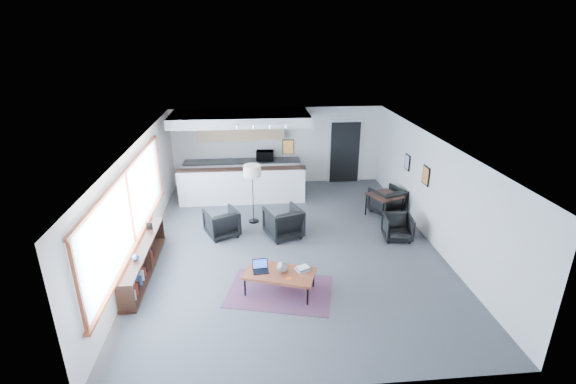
{
  "coord_description": "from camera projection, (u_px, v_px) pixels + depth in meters",
  "views": [
    {
      "loc": [
        -0.89,
        -9.15,
        4.98
      ],
      "look_at": [
        -0.02,
        0.4,
        1.23
      ],
      "focal_mm": 26.0,
      "sensor_mm": 36.0,
      "label": 1
    }
  ],
  "objects": [
    {
      "name": "laptop",
      "position": [
        260.0,
        267.0,
        8.38
      ],
      "size": [
        0.33,
        0.28,
        0.22
      ],
      "rotation": [
        0.0,
        0.0,
        0.08
      ],
      "color": "black",
      "rests_on": "coffee_table"
    },
    {
      "name": "floor_lamp",
      "position": [
        252.0,
        173.0,
        11.07
      ],
      "size": [
        0.54,
        0.54,
        1.64
      ],
      "rotation": [
        0.0,
        0.0,
        0.16
      ],
      "color": "black",
      "rests_on": "floor"
    },
    {
      "name": "console",
      "position": [
        143.0,
        260.0,
        9.0
      ],
      "size": [
        0.35,
        3.0,
        0.8
      ],
      "color": "black",
      "rests_on": "floor"
    },
    {
      "name": "dining_chair_near",
      "position": [
        398.0,
        228.0,
        10.52
      ],
      "size": [
        0.63,
        0.6,
        0.59
      ],
      "primitive_type": "imported",
      "rotation": [
        0.0,
        0.0,
        -0.1
      ],
      "color": "black",
      "rests_on": "floor"
    },
    {
      "name": "ceramic_pot",
      "position": [
        282.0,
        267.0,
        8.31
      ],
      "size": [
        0.22,
        0.22,
        0.22
      ],
      "rotation": [
        0.0,
        0.0,
        0.01
      ],
      "color": "gray",
      "rests_on": "coffee_table"
    },
    {
      "name": "armchair_right",
      "position": [
        283.0,
        221.0,
        10.61
      ],
      "size": [
        1.06,
        1.02,
        0.86
      ],
      "primitive_type": "imported",
      "rotation": [
        0.0,
        0.0,
        3.49
      ],
      "color": "black",
      "rests_on": "floor"
    },
    {
      "name": "microwave",
      "position": [
        265.0,
        154.0,
        13.78
      ],
      "size": [
        0.59,
        0.36,
        0.38
      ],
      "primitive_type": "imported",
      "rotation": [
        0.0,
        0.0,
        -0.08
      ],
      "color": "black",
      "rests_on": "kitchenette"
    },
    {
      "name": "book_stack",
      "position": [
        303.0,
        268.0,
        8.39
      ],
      "size": [
        0.34,
        0.31,
        0.09
      ],
      "rotation": [
        0.0,
        0.0,
        0.42
      ],
      "color": "silver",
      "rests_on": "coffee_table"
    },
    {
      "name": "window",
      "position": [
        130.0,
        210.0,
        8.72
      ],
      "size": [
        0.1,
        5.95,
        1.66
      ],
      "color": "#8CBFFF",
      "rests_on": "room"
    },
    {
      "name": "coaster",
      "position": [
        289.0,
        278.0,
        8.12
      ],
      "size": [
        0.11,
        0.11,
        0.01
      ],
      "rotation": [
        0.0,
        0.0,
        -0.18
      ],
      "color": "#E5590C",
      "rests_on": "coffee_table"
    },
    {
      "name": "track_light",
      "position": [
        261.0,
        125.0,
        11.45
      ],
      "size": [
        1.6,
        0.07,
        0.15
      ],
      "color": "silver",
      "rests_on": "room"
    },
    {
      "name": "dining_table",
      "position": [
        385.0,
        197.0,
        11.65
      ],
      "size": [
        1.05,
        1.05,
        0.67
      ],
      "rotation": [
        0.0,
        0.0,
        0.41
      ],
      "color": "black",
      "rests_on": "floor"
    },
    {
      "name": "room",
      "position": [
        290.0,
        195.0,
        9.9
      ],
      "size": [
        7.02,
        9.02,
        2.62
      ],
      "color": "#4A4A4D",
      "rests_on": "ground"
    },
    {
      "name": "doorway",
      "position": [
        345.0,
        152.0,
        14.28
      ],
      "size": [
        1.1,
        0.12,
        2.15
      ],
      "color": "black",
      "rests_on": "room"
    },
    {
      "name": "dining_chair_far",
      "position": [
        387.0,
        202.0,
        11.97
      ],
      "size": [
        0.89,
        0.86,
        0.72
      ],
      "primitive_type": "imported",
      "rotation": [
        0.0,
        0.0,
        3.52
      ],
      "color": "black",
      "rests_on": "floor"
    },
    {
      "name": "kitchenette",
      "position": [
        242.0,
        151.0,
        13.21
      ],
      "size": [
        4.2,
        1.96,
        2.6
      ],
      "color": "white",
      "rests_on": "floor"
    },
    {
      "name": "wall_art_upper",
      "position": [
        407.0,
        162.0,
        11.7
      ],
      "size": [
        0.03,
        0.34,
        0.44
      ],
      "color": "black",
      "rests_on": "room"
    },
    {
      "name": "wall_art_lower",
      "position": [
        426.0,
        176.0,
        10.48
      ],
      "size": [
        0.03,
        0.38,
        0.48
      ],
      "color": "black",
      "rests_on": "room"
    },
    {
      "name": "coffee_table",
      "position": [
        280.0,
        274.0,
        8.34
      ],
      "size": [
        1.54,
        1.14,
        0.45
      ],
      "rotation": [
        0.0,
        0.0,
        -0.33
      ],
      "color": "brown",
      "rests_on": "floor"
    },
    {
      "name": "kilim_rug",
      "position": [
        280.0,
        291.0,
        8.49
      ],
      "size": [
        2.36,
        1.88,
        0.01
      ],
      "rotation": [
        0.0,
        0.0,
        -0.24
      ],
      "color": "#512B3F",
      "rests_on": "floor"
    },
    {
      "name": "armchair_left",
      "position": [
        222.0,
        222.0,
        10.66
      ],
      "size": [
        0.99,
        0.97,
        0.79
      ],
      "primitive_type": "imported",
      "rotation": [
        0.0,
        0.0,
        3.56
      ],
      "color": "black",
      "rests_on": "floor"
    }
  ]
}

